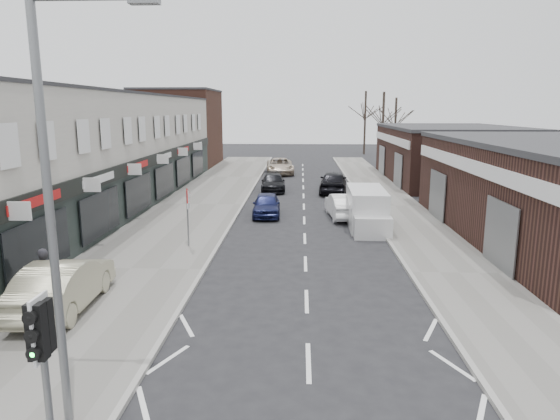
# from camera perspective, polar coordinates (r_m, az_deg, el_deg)

# --- Properties ---
(ground) EXTENTS (160.00, 160.00, 0.00)m
(ground) POSITION_cam_1_polar(r_m,az_deg,el_deg) (11.16, 3.43, -21.89)
(ground) COLOR black
(ground) RESTS_ON ground
(pavement_left) EXTENTS (5.50, 64.00, 0.12)m
(pavement_left) POSITION_cam_1_polar(r_m,az_deg,el_deg) (32.56, -9.22, 0.58)
(pavement_left) COLOR slate
(pavement_left) RESTS_ON ground
(pavement_right) EXTENTS (3.50, 64.00, 0.12)m
(pavement_right) POSITION_cam_1_polar(r_m,az_deg,el_deg) (32.46, 12.94, 0.40)
(pavement_right) COLOR slate
(pavement_right) RESTS_ON ground
(shop_terrace_left) EXTENTS (8.00, 41.00, 7.10)m
(shop_terrace_left) POSITION_cam_1_polar(r_m,az_deg,el_deg) (31.83, -22.40, 5.97)
(shop_terrace_left) COLOR beige
(shop_terrace_left) RESTS_ON ground
(brick_block_far) EXTENTS (8.00, 10.00, 8.00)m
(brick_block_far) POSITION_cam_1_polar(r_m,az_deg,el_deg) (55.96, -11.50, 9.07)
(brick_block_far) COLOR #4C2A20
(brick_block_far) RESTS_ON ground
(right_unit_far) EXTENTS (10.00, 16.00, 4.50)m
(right_unit_far) POSITION_cam_1_polar(r_m,az_deg,el_deg) (45.32, 18.78, 5.96)
(right_unit_far) COLOR #371E19
(right_unit_far) RESTS_ON ground
(tree_far_a) EXTENTS (3.60, 3.60, 8.00)m
(tree_far_a) POSITION_cam_1_polar(r_m,az_deg,el_deg) (58.38, 11.50, 5.23)
(tree_far_a) COLOR #382D26
(tree_far_a) RESTS_ON ground
(tree_far_b) EXTENTS (3.60, 3.60, 7.50)m
(tree_far_b) POSITION_cam_1_polar(r_m,az_deg,el_deg) (64.69, 12.87, 5.76)
(tree_far_b) COLOR #382D26
(tree_far_b) RESTS_ON ground
(tree_far_c) EXTENTS (3.60, 3.60, 8.50)m
(tree_far_c) POSITION_cam_1_polar(r_m,az_deg,el_deg) (70.14, 9.57, 6.31)
(tree_far_c) COLOR #382D26
(tree_far_c) RESTS_ON ground
(traffic_light) EXTENTS (0.28, 0.60, 3.10)m
(traffic_light) POSITION_cam_1_polar(r_m,az_deg,el_deg) (9.20, -25.58, -13.59)
(traffic_light) COLOR slate
(traffic_light) RESTS_ON pavement_left
(street_lamp) EXTENTS (2.23, 0.22, 8.00)m
(street_lamp) POSITION_cam_1_polar(r_m,az_deg,el_deg) (9.66, -24.04, 1.44)
(street_lamp) COLOR slate
(street_lamp) RESTS_ON pavement_left
(warning_sign) EXTENTS (0.12, 0.80, 2.70)m
(warning_sign) POSITION_cam_1_polar(r_m,az_deg,el_deg) (22.23, -10.47, 1.10)
(warning_sign) COLOR slate
(warning_sign) RESTS_ON pavement_left
(white_van) EXTENTS (1.94, 5.25, 2.03)m
(white_van) POSITION_cam_1_polar(r_m,az_deg,el_deg) (26.53, 9.89, 0.06)
(white_van) COLOR silver
(white_van) RESTS_ON ground
(sedan_on_pavement) EXTENTS (1.83, 4.76, 1.55)m
(sedan_on_pavement) POSITION_cam_1_polar(r_m,az_deg,el_deg) (16.73, -23.49, -7.77)
(sedan_on_pavement) COLOR #A8A487
(sedan_on_pavement) RESTS_ON pavement_left
(pedestrian) EXTENTS (0.76, 0.62, 1.82)m
(pedestrian) POSITION_cam_1_polar(r_m,az_deg,el_deg) (17.26, -25.31, -6.88)
(pedestrian) COLOR black
(pedestrian) RESTS_ON pavement_left
(parked_car_left_a) EXTENTS (1.71, 3.93, 1.32)m
(parked_car_left_a) POSITION_cam_1_polar(r_m,az_deg,el_deg) (29.05, -1.56, 0.61)
(parked_car_left_a) COLOR #161C47
(parked_car_left_a) RESTS_ON ground
(parked_car_left_b) EXTENTS (2.01, 4.48, 1.28)m
(parked_car_left_b) POSITION_cam_1_polar(r_m,az_deg,el_deg) (37.95, -0.80, 3.16)
(parked_car_left_b) COLOR black
(parked_car_left_b) RESTS_ON ground
(parked_car_left_c) EXTENTS (2.92, 5.59, 1.50)m
(parked_car_left_c) POSITION_cam_1_polar(r_m,az_deg,el_deg) (47.99, 0.00, 5.04)
(parked_car_left_c) COLOR #B6A692
(parked_car_left_c) RESTS_ON ground
(parked_car_right_a) EXTENTS (1.89, 4.38, 1.40)m
(parked_car_right_a) POSITION_cam_1_polar(r_m,az_deg,el_deg) (28.77, 7.18, 0.50)
(parked_car_right_a) COLOR white
(parked_car_right_a) RESTS_ON ground
(parked_car_right_b) EXTENTS (2.37, 4.99, 1.65)m
(parked_car_right_b) POSITION_cam_1_polar(r_m,az_deg,el_deg) (37.23, 6.10, 3.22)
(parked_car_right_b) COLOR black
(parked_car_right_b) RESTS_ON ground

